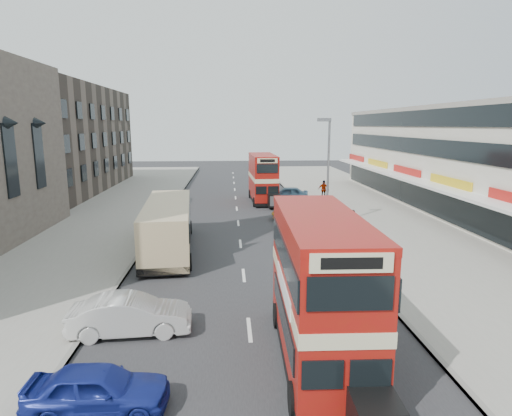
# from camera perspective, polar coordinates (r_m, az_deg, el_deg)

# --- Properties ---
(ground) EXTENTS (160.00, 160.00, 0.00)m
(ground) POSITION_cam_1_polar(r_m,az_deg,el_deg) (15.18, -0.50, -19.24)
(ground) COLOR #28282B
(ground) RESTS_ON ground
(road_surface) EXTENTS (12.00, 90.00, 0.01)m
(road_surface) POSITION_cam_1_polar(r_m,az_deg,el_deg) (33.98, -2.37, -2.02)
(road_surface) COLOR #28282B
(road_surface) RESTS_ON ground
(pavement_right) EXTENTS (12.00, 90.00, 0.15)m
(pavement_right) POSITION_cam_1_polar(r_m,az_deg,el_deg) (36.26, 16.95, -1.55)
(pavement_right) COLOR gray
(pavement_right) RESTS_ON ground
(pavement_left) EXTENTS (12.00, 90.00, 0.15)m
(pavement_left) POSITION_cam_1_polar(r_m,az_deg,el_deg) (35.78, -21.98, -2.04)
(pavement_left) COLOR gray
(pavement_left) RESTS_ON ground
(kerb_left) EXTENTS (0.20, 90.00, 0.16)m
(kerb_left) POSITION_cam_1_polar(r_m,az_deg,el_deg) (34.38, -12.60, -2.00)
(kerb_left) COLOR gray
(kerb_left) RESTS_ON ground
(kerb_right) EXTENTS (0.20, 90.00, 0.16)m
(kerb_right) POSITION_cam_1_polar(r_m,az_deg,el_deg) (34.63, 7.77, -1.74)
(kerb_right) COLOR gray
(kerb_right) RESTS_ON ground
(brick_terrace) EXTENTS (14.00, 28.00, 12.00)m
(brick_terrace) POSITION_cam_1_polar(r_m,az_deg,el_deg) (55.38, -26.56, 8.14)
(brick_terrace) COLOR #66594C
(brick_terrace) RESTS_ON ground
(commercial_row) EXTENTS (9.90, 46.20, 9.30)m
(commercial_row) POSITION_cam_1_polar(r_m,az_deg,el_deg) (40.84, 26.88, 5.67)
(commercial_row) COLOR beige
(commercial_row) RESTS_ON ground
(street_lamp) EXTENTS (1.00, 0.20, 8.12)m
(street_lamp) POSITION_cam_1_polar(r_m,az_deg,el_deg) (32.06, 9.44, 5.72)
(street_lamp) COLOR slate
(street_lamp) RESTS_ON ground
(bus_main) EXTENTS (2.55, 8.64, 4.73)m
(bus_main) POSITION_cam_1_polar(r_m,az_deg,el_deg) (14.14, 8.42, -10.52)
(bus_main) COLOR black
(bus_main) RESTS_ON ground
(bus_second) EXTENTS (2.54, 8.37, 4.59)m
(bus_second) POSITION_cam_1_polar(r_m,az_deg,el_deg) (43.07, 0.93, 4.01)
(bus_second) COLOR black
(bus_second) RESTS_ON ground
(coach) EXTENTS (3.48, 10.65, 2.77)m
(coach) POSITION_cam_1_polar(r_m,az_deg,el_deg) (26.85, -11.60, -2.17)
(coach) COLOR black
(coach) RESTS_ON ground
(car_left_near) EXTENTS (3.84, 1.59, 1.30)m
(car_left_near) POSITION_cam_1_polar(r_m,az_deg,el_deg) (13.26, -20.23, -21.59)
(car_left_near) COLOR navy
(car_left_near) RESTS_ON ground
(car_left_front) EXTENTS (4.52, 1.83, 1.46)m
(car_left_front) POSITION_cam_1_polar(r_m,az_deg,el_deg) (17.01, -16.30, -13.47)
(car_left_front) COLOR silver
(car_left_front) RESTS_ON ground
(car_right_a) EXTENTS (5.09, 2.11, 1.47)m
(car_right_a) POSITION_cam_1_polar(r_m,az_deg,el_deg) (31.05, 7.32, -1.96)
(car_right_a) COLOR maroon
(car_right_a) RESTS_ON ground
(car_right_b) EXTENTS (5.10, 2.88, 1.34)m
(car_right_b) POSITION_cam_1_polar(r_m,az_deg,el_deg) (35.30, 5.99, -0.47)
(car_right_b) COLOR #C27E13
(car_right_b) RESTS_ON ground
(car_right_c) EXTENTS (4.38, 1.98, 1.46)m
(car_right_c) POSITION_cam_1_polar(r_m,az_deg,el_deg) (43.87, 4.12, 1.89)
(car_right_c) COLOR teal
(car_right_c) RESTS_ON ground
(pedestrian_near) EXTENTS (0.80, 0.79, 1.82)m
(pedestrian_near) POSITION_cam_1_polar(r_m,az_deg,el_deg) (30.10, 12.55, -1.91)
(pedestrian_near) COLOR gray
(pedestrian_near) RESTS_ON pavement_right
(pedestrian_far) EXTENTS (1.17, 0.59, 1.92)m
(pedestrian_far) POSITION_cam_1_polar(r_m,az_deg,el_deg) (44.64, 8.94, 2.43)
(pedestrian_far) COLOR gray
(pedestrian_far) RESTS_ON pavement_right
(cyclist) EXTENTS (0.59, 1.61, 1.87)m
(cyclist) POSITION_cam_1_polar(r_m,az_deg,el_deg) (34.14, 4.36, -0.92)
(cyclist) COLOR gray
(cyclist) RESTS_ON ground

